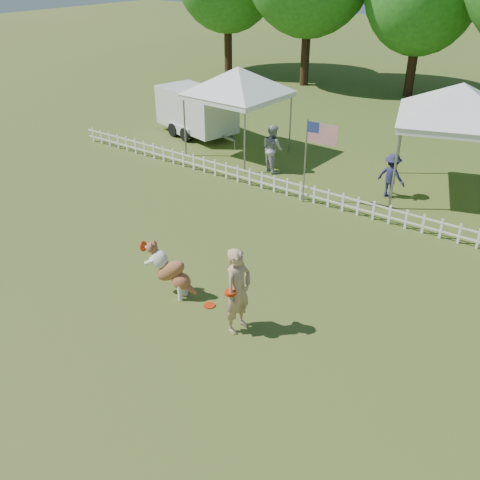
# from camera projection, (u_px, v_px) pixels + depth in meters

# --- Properties ---
(ground) EXTENTS (120.00, 120.00, 0.00)m
(ground) POSITION_uv_depth(u_px,v_px,m) (170.00, 312.00, 11.93)
(ground) COLOR #39521A
(ground) RESTS_ON ground
(picket_fence) EXTENTS (22.00, 0.08, 0.60)m
(picket_fence) POSITION_uv_depth(u_px,v_px,m) (321.00, 196.00, 16.75)
(picket_fence) COLOR white
(picket_fence) RESTS_ON ground
(handler) EXTENTS (0.49, 0.72, 1.93)m
(handler) POSITION_uv_depth(u_px,v_px,m) (238.00, 291.00, 10.95)
(handler) COLOR tan
(handler) RESTS_ON ground
(dog) EXTENTS (1.31, 0.65, 1.29)m
(dog) POSITION_uv_depth(u_px,v_px,m) (171.00, 271.00, 12.22)
(dog) COLOR brown
(dog) RESTS_ON ground
(frisbee_on_turf) EXTENTS (0.28, 0.28, 0.02)m
(frisbee_on_turf) POSITION_uv_depth(u_px,v_px,m) (209.00, 305.00, 12.12)
(frisbee_on_turf) COLOR red
(frisbee_on_turf) RESTS_ON ground
(canopy_tent_left) EXTENTS (3.28, 3.28, 3.26)m
(canopy_tent_left) POSITION_uv_depth(u_px,v_px,m) (238.00, 113.00, 20.38)
(canopy_tent_left) COLOR white
(canopy_tent_left) RESTS_ON ground
(canopy_tent_right) EXTENTS (4.35, 4.35, 3.56)m
(canopy_tent_right) POSITION_uv_depth(u_px,v_px,m) (452.00, 143.00, 16.71)
(canopy_tent_right) COLOR white
(canopy_tent_right) RESTS_ON ground
(cargo_trailer) EXTENTS (4.86, 3.03, 1.99)m
(cargo_trailer) POSITION_uv_depth(u_px,v_px,m) (196.00, 112.00, 22.83)
(cargo_trailer) COLOR silver
(cargo_trailer) RESTS_ON ground
(flag_pole) EXTENTS (1.04, 0.21, 2.68)m
(flag_pole) POSITION_uv_depth(u_px,v_px,m) (305.00, 162.00, 16.48)
(flag_pole) COLOR gray
(flag_pole) RESTS_ON ground
(spectator_a) EXTENTS (1.03, 0.93, 1.72)m
(spectator_a) POSITION_uv_depth(u_px,v_px,m) (273.00, 148.00, 19.08)
(spectator_a) COLOR #A8A7AD
(spectator_a) RESTS_ON ground
(spectator_b) EXTENTS (1.00, 0.66, 1.45)m
(spectator_b) POSITION_uv_depth(u_px,v_px,m) (391.00, 176.00, 17.13)
(spectator_b) COLOR #242249
(spectator_b) RESTS_ON ground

